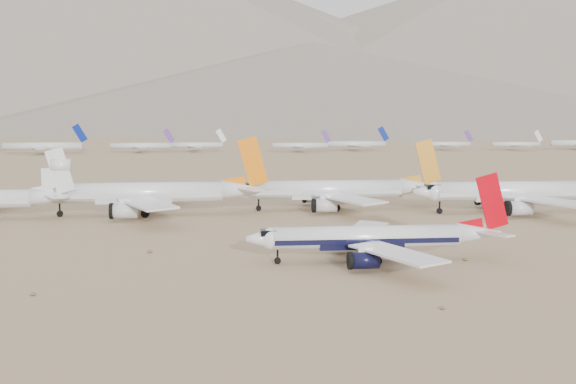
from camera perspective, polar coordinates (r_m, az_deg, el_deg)
The scene contains 9 objects.
ground at distance 120.99m, azimuth 3.12°, elevation -5.85°, with size 7000.00×7000.00×0.00m, color #947656.
main_airliner at distance 124.19m, azimuth 7.05°, elevation -3.60°, with size 43.14×42.13×15.22m.
row2_navy_widebody at distance 191.77m, azimuth 17.95°, elevation 0.03°, with size 53.80×52.61×19.14m.
row2_gold_tail at distance 188.18m, azimuth 3.88°, elevation 0.15°, with size 51.89×50.75×18.48m.
row2_orange_tail at distance 180.84m, azimuth -10.93°, elevation -0.10°, with size 54.81×53.62×19.55m.
distant_storage_row at distance 450.45m, azimuth -6.27°, elevation 3.69°, with size 515.33×56.12×15.71m.
mountain_range at distance 1774.59m, azimuth -3.20°, elevation 11.76°, with size 7354.00×3024.00×470.00m.
foothills at distance 1334.06m, azimuth 18.29°, elevation 7.91°, with size 4637.50×1395.00×155.00m.
desert_scrub at distance 96.34m, azimuth -12.80°, elevation -9.05°, with size 206.06×121.67×0.63m.
Camera 1 is at (-18.92, -116.69, 25.77)m, focal length 45.00 mm.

